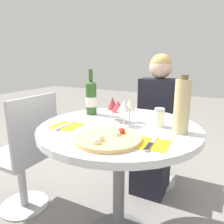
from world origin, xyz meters
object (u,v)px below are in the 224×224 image
(dining_table, at_px, (119,146))
(seated_diner, at_px, (155,129))
(pizza_large, at_px, (108,138))
(wine_bottle, at_px, (91,98))
(tall_carafe, at_px, (182,106))
(chair_behind_diner, at_px, (159,136))
(chair_empty_side, at_px, (26,157))

(dining_table, height_order, seated_diner, seated_diner)
(pizza_large, xyz_separation_m, wine_bottle, (-0.34, 0.39, 0.11))
(wine_bottle, distance_m, tall_carafe, 0.63)
(chair_behind_diner, height_order, tall_carafe, tall_carafe)
(pizza_large, distance_m, tall_carafe, 0.41)
(tall_carafe, bearing_deg, wine_bottle, 169.68)
(dining_table, relative_size, pizza_large, 2.91)
(chair_behind_diner, xyz_separation_m, seated_diner, (-0.00, -0.14, 0.10))
(pizza_large, height_order, wine_bottle, wine_bottle)
(chair_empty_side, bearing_deg, seated_diner, -44.49)
(chair_empty_side, xyz_separation_m, wine_bottle, (0.45, 0.22, 0.45))
(wine_bottle, bearing_deg, tall_carafe, -10.32)
(dining_table, bearing_deg, chair_behind_diner, 89.06)
(dining_table, bearing_deg, chair_empty_side, -174.72)
(seated_diner, height_order, wine_bottle, seated_diner)
(seated_diner, xyz_separation_m, wine_bottle, (-0.30, -0.55, 0.34))
(dining_table, xyz_separation_m, seated_diner, (0.01, 0.69, -0.10))
(chair_behind_diner, distance_m, seated_diner, 0.17)
(dining_table, xyz_separation_m, chair_empty_side, (-0.74, -0.07, -0.20))
(chair_empty_side, xyz_separation_m, tall_carafe, (1.07, 0.10, 0.47))
(dining_table, distance_m, wine_bottle, 0.40)
(pizza_large, bearing_deg, chair_behind_diner, 92.33)
(chair_behind_diner, bearing_deg, wine_bottle, 66.49)
(chair_empty_side, bearing_deg, wine_bottle, -64.43)
(chair_behind_diner, relative_size, seated_diner, 0.76)
(pizza_large, relative_size, wine_bottle, 1.04)
(seated_diner, xyz_separation_m, tall_carafe, (0.32, -0.66, 0.37))
(dining_table, relative_size, chair_empty_side, 1.03)
(seated_diner, bearing_deg, pizza_large, 92.68)
(chair_behind_diner, distance_m, chair_empty_side, 1.17)
(seated_diner, bearing_deg, chair_behind_diner, -90.00)
(seated_diner, bearing_deg, tall_carafe, 115.98)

